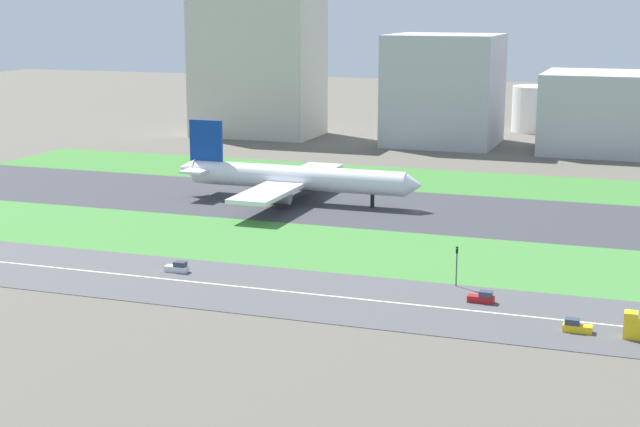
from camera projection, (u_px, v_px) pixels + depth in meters
name	position (u px, v px, depth m)	size (l,w,h in m)	color
ground_plane	(419.00, 211.00, 234.35)	(800.00, 800.00, 0.00)	#5B564C
runway	(419.00, 211.00, 234.34)	(280.00, 46.00, 0.10)	#38383D
grass_median_north	(454.00, 182.00, 272.14)	(280.00, 36.00, 0.10)	#3D7A33
grass_median_south	(371.00, 251.00, 196.54)	(280.00, 36.00, 0.10)	#427F38
highway	(319.00, 295.00, 167.04)	(280.00, 28.00, 0.10)	#4C4C4F
highway_centerline	(319.00, 295.00, 167.03)	(266.00, 0.50, 0.01)	silver
airliner	(291.00, 178.00, 243.72)	(65.00, 56.00, 19.70)	white
car_3	(482.00, 298.00, 162.63)	(4.40, 1.80, 2.00)	#B2191E
car_6	(178.00, 268.00, 181.06)	(4.40, 1.80, 2.00)	silver
car_4	(576.00, 326.00, 148.19)	(4.40, 1.80, 2.00)	yellow
traffic_light	(457.00, 263.00, 171.24)	(0.36, 0.50, 7.20)	#4C4C51
terminal_building	(258.00, 61.00, 362.71)	(45.18, 29.30, 55.25)	beige
hangar_building	(444.00, 90.00, 341.58)	(37.75, 36.07, 38.40)	#B2B2B7
office_tower	(633.00, 113.00, 322.17)	(58.43, 39.12, 26.50)	#B2B2B7
fuel_tank_west	(537.00, 109.00, 376.50)	(19.06, 19.06, 17.60)	silver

